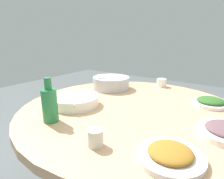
{
  "coord_description": "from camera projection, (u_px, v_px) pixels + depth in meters",
  "views": [
    {
      "loc": [
        0.53,
        -0.94,
        1.16
      ],
      "look_at": [
        -0.16,
        0.02,
        0.82
      ],
      "focal_mm": 30.84,
      "sensor_mm": 36.0,
      "label": 1
    }
  ],
  "objects": [
    {
      "name": "rice_bowl",
      "position": [
        111.0,
        83.0,
        1.52
      ],
      "size": [
        0.29,
        0.29,
        0.1
      ],
      "color": "#B2B5BA",
      "rests_on": "round_dining_table"
    },
    {
      "name": "round_dining_table",
      "position": [
        131.0,
        119.0,
        1.17
      ],
      "size": [
        1.3,
        1.3,
        0.75
      ],
      "color": "#99999E",
      "rests_on": "ground"
    },
    {
      "name": "dish_stirfry",
      "position": [
        170.0,
        155.0,
        0.65
      ],
      "size": [
        0.23,
        0.23,
        0.05
      ],
      "color": "silver",
      "rests_on": "round_dining_table"
    },
    {
      "name": "dish_greens",
      "position": [
        211.0,
        102.0,
        1.16
      ],
      "size": [
        0.2,
        0.2,
        0.05
      ],
      "color": "white",
      "rests_on": "round_dining_table"
    },
    {
      "name": "tea_cup_far",
      "position": [
        95.0,
        138.0,
        0.73
      ],
      "size": [
        0.06,
        0.06,
        0.07
      ],
      "primitive_type": "cylinder",
      "color": "silver",
      "rests_on": "round_dining_table"
    },
    {
      "name": "green_bottle",
      "position": [
        50.0,
        104.0,
        0.93
      ],
      "size": [
        0.08,
        0.08,
        0.22
      ],
      "color": "#287F46",
      "rests_on": "round_dining_table"
    },
    {
      "name": "soup_bowl",
      "position": [
        75.0,
        101.0,
        1.16
      ],
      "size": [
        0.29,
        0.29,
        0.06
      ],
      "color": "white",
      "rests_on": "round_dining_table"
    },
    {
      "name": "tea_cup_near",
      "position": [
        161.0,
        83.0,
        1.59
      ],
      "size": [
        0.08,
        0.08,
        0.07
      ],
      "primitive_type": "cylinder",
      "color": "white",
      "rests_on": "round_dining_table"
    }
  ]
}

